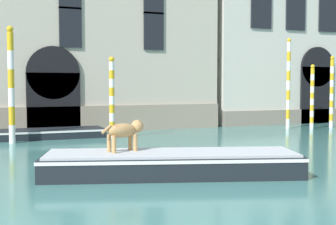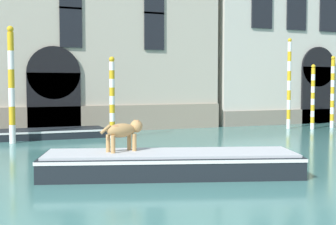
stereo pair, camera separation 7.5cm
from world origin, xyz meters
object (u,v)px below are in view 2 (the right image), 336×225
Objects in this scene: mooring_pole_0 at (112,97)px; mooring_pole_1 at (11,84)px; mooring_pole_4 at (313,97)px; boat_foreground at (170,163)px; dog_on_deck at (124,131)px; mooring_pole_2 at (289,83)px; boat_moored_near_palazzo at (37,134)px; mooring_pole_3 at (332,92)px.

mooring_pole_0 is 3.99m from mooring_pole_1.
mooring_pole_4 is at bearing 0.62° from mooring_pole_1.
dog_on_deck is (-1.03, 0.53, 0.80)m from boat_foreground.
boat_foreground is 8.87m from mooring_pole_1.
boat_foreground is at bearing -138.82° from mooring_pole_2.
mooring_pole_2 reaches higher than mooring_pole_0.
mooring_pole_0 is (2.92, -1.15, 1.51)m from boat_moored_near_palazzo.
boat_foreground is 2.04× the size of mooring_pole_4.
mooring_pole_0 is at bearing 62.26° from dog_on_deck.
mooring_pole_1 is 13.32m from mooring_pole_2.
mooring_pole_4 reaches higher than dog_on_deck.
mooring_pole_3 is (14.70, -0.85, 1.66)m from boat_moored_near_palazzo.
boat_moored_near_palazzo is at bearing 50.72° from mooring_pole_1.
mooring_pole_0 is 9.38m from mooring_pole_2.
mooring_pole_3 is (12.53, 8.46, 1.54)m from boat_foreground.
boat_foreground is at bearing -76.28° from boat_moored_near_palazzo.
mooring_pole_0 is at bearing -20.91° from boat_moored_near_palazzo.
mooring_pole_3 reaches higher than mooring_pole_4.
mooring_pole_0 is 1.05× the size of mooring_pole_4.
mooring_pole_4 is at bearing -4.18° from boat_moored_near_palazzo.
dog_on_deck is at bearing -103.16° from mooring_pole_0.
mooring_pole_0 is at bearing -179.78° from mooring_pole_4.
mooring_pole_4 is at bearing 0.22° from mooring_pole_0.
mooring_pole_2 is (9.34, 0.67, 0.57)m from mooring_pole_0.
mooring_pole_1 reaches higher than dog_on_deck.
dog_on_deck is 0.32× the size of mooring_pole_3.
mooring_pole_0 is at bearing -175.89° from mooring_pole_2.
mooring_pole_2 reaches higher than boat_foreground.
mooring_pole_4 reaches higher than boat_foreground.
mooring_pole_1 is 0.98× the size of mooring_pole_2.
boat_foreground is at bearing -95.29° from mooring_pole_0.
boat_moored_near_palazzo is 1.66× the size of mooring_pole_0.
mooring_pole_2 is (13.30, 0.79, 0.04)m from mooring_pole_1.
dog_on_deck is at bearing -81.99° from boat_moored_near_palazzo.
mooring_pole_3 is at bearing -8.63° from mooring_pole_2.
dog_on_deck is at bearing 170.49° from boat_foreground.
dog_on_deck is at bearing -143.28° from mooring_pole_2.
mooring_pole_3 is at bearing 1.52° from mooring_pole_1.
mooring_pole_1 reaches higher than mooring_pole_3.
mooring_pole_2 reaches higher than boat_moored_near_palazzo.
mooring_pole_2 is at bearing 171.37° from mooring_pole_3.
dog_on_deck is at bearing -147.64° from mooring_pole_4.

